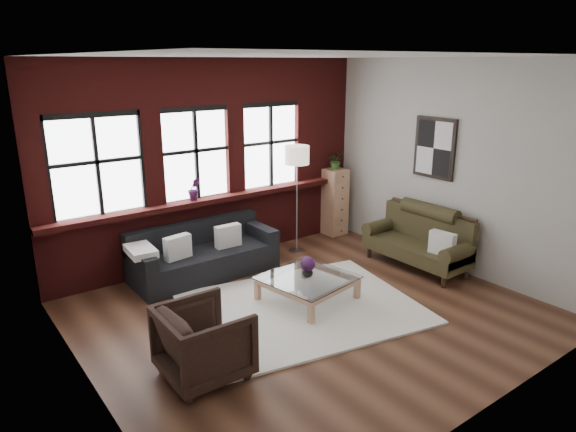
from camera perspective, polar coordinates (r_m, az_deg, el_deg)
floor at (r=6.82m, az=2.39°, el=-10.62°), size 5.50×5.50×0.00m
ceiling at (r=6.05m, az=2.77°, el=17.35°), size 5.50×5.50×0.00m
wall_back at (r=8.29m, az=-8.50°, el=5.92°), size 5.50×0.00×5.50m
wall_front at (r=4.68m, az=22.35°, el=-3.75°), size 5.50×0.00×5.50m
wall_left at (r=5.04m, az=-22.43°, el=-2.31°), size 0.00×5.00×5.00m
wall_right at (r=8.23m, az=17.63°, el=5.24°), size 0.00×5.00×5.00m
brick_backwall at (r=8.23m, az=-8.29°, el=5.86°), size 5.50×0.12×3.20m
sill_ledge at (r=8.28m, az=-7.83°, el=1.96°), size 5.50×0.30×0.08m
window_left at (r=7.54m, az=-20.49°, el=5.13°), size 1.38×0.10×1.50m
window_mid at (r=8.08m, az=-10.25°, el=6.64°), size 1.38×0.10×1.50m
window_right at (r=8.78m, az=-2.02°, el=7.70°), size 1.38×0.10×1.50m
wall_poster at (r=8.34m, az=15.99°, el=7.27°), size 0.05×0.74×0.94m
shag_rug at (r=6.89m, az=1.57°, el=-10.18°), size 3.32×2.83×0.03m
dark_sofa at (r=7.87m, az=-9.30°, el=-3.84°), size 2.19×0.88×0.79m
pillow_a at (r=7.53m, az=-12.17°, el=-3.42°), size 0.42×0.20×0.34m
pillow_b at (r=7.88m, az=-6.69°, el=-2.21°), size 0.40×0.15×0.34m
vintage_settee at (r=8.28m, az=14.10°, el=-2.57°), size 0.78×1.75×0.93m
pillow_settee at (r=7.88m, az=16.76°, el=-2.92°), size 0.19×0.40×0.34m
armchair at (r=5.47m, az=-9.32°, el=-13.65°), size 0.87×0.84×0.78m
coffee_table at (r=7.05m, az=2.18°, el=-8.10°), size 1.25×1.25×0.36m
vase at (r=6.95m, az=2.21°, el=-6.20°), size 0.15×0.15×0.15m
flowers at (r=6.91m, az=2.22°, el=-5.33°), size 0.20×0.20×0.20m
drawer_chest at (r=9.63m, az=5.20°, el=1.58°), size 0.38×0.38×1.24m
potted_plant_top at (r=9.45m, az=5.33°, el=6.17°), size 0.36×0.33×0.32m
floor_lamp at (r=8.56m, az=0.99°, el=2.25°), size 0.40×0.40×1.98m
sill_plant at (r=8.02m, az=-10.38°, el=2.98°), size 0.24×0.21×0.36m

